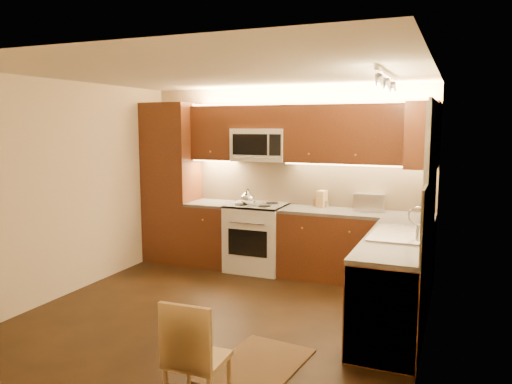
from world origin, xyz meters
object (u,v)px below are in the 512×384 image
at_px(sink, 399,227).
at_px(soap_bottle, 424,216).
at_px(microwave, 261,145).
at_px(dining_chair, 198,356).
at_px(stove, 257,237).
at_px(toaster_oven, 370,202).
at_px(kettle, 247,197).
at_px(knife_block, 322,199).

relative_size(sink, soap_bottle, 4.16).
bearing_deg(microwave, dining_chair, -74.93).
height_order(sink, soap_bottle, soap_bottle).
distance_m(sink, dining_chair, 2.55).
relative_size(stove, microwave, 1.21).
height_order(stove, toaster_oven, toaster_oven).
xyz_separation_m(stove, dining_chair, (0.95, -3.38, -0.04)).
height_order(soap_bottle, dining_chair, soap_bottle).
bearing_deg(kettle, knife_block, 11.41).
relative_size(sink, kettle, 3.90).
bearing_deg(microwave, sink, -32.21).
distance_m(kettle, toaster_oven, 1.61).
height_order(microwave, sink, microwave).
bearing_deg(knife_block, microwave, -166.08).
height_order(toaster_oven, knife_block, toaster_oven).
height_order(stove, knife_block, knife_block).
relative_size(sink, knife_block, 3.87).
bearing_deg(stove, sink, -29.36).
height_order(kettle, soap_bottle, kettle).
bearing_deg(soap_bottle, microwave, 178.20).
distance_m(sink, kettle, 2.33).
relative_size(microwave, dining_chair, 0.90).
bearing_deg(toaster_oven, knife_block, 170.82).
bearing_deg(kettle, stove, 39.68).
bearing_deg(toaster_oven, stove, -179.11).
height_order(stove, sink, sink).
relative_size(sink, toaster_oven, 2.26).
distance_m(microwave, kettle, 0.74).
xyz_separation_m(stove, sink, (2.00, -1.12, 0.52)).
bearing_deg(knife_block, toaster_oven, 5.36).
bearing_deg(stove, microwave, 90.00).
xyz_separation_m(toaster_oven, soap_bottle, (0.71, -0.73, -0.01)).
bearing_deg(microwave, soap_bottle, -17.52).
height_order(knife_block, soap_bottle, knife_block).
bearing_deg(sink, kettle, 153.99).
distance_m(toaster_oven, soap_bottle, 1.02).
bearing_deg(stove, kettle, -133.53).
height_order(microwave, kettle, microwave).
bearing_deg(microwave, knife_block, 5.01).
bearing_deg(stove, toaster_oven, 6.52).
bearing_deg(soap_bottle, stove, -178.55).
bearing_deg(kettle, sink, -32.80).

